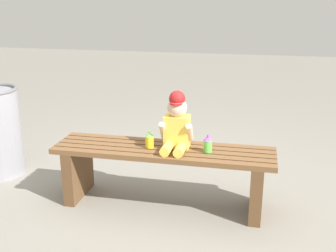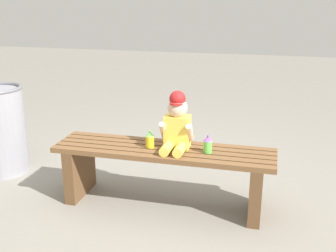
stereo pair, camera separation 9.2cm
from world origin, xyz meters
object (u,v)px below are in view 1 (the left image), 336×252
at_px(sippy_cup_left, 149,140).
at_px(sippy_cup_right, 208,144).
at_px(child_figure, 176,124).
at_px(park_bench, 163,167).

xyz_separation_m(sippy_cup_left, sippy_cup_right, (0.41, 0.00, 0.00)).
distance_m(child_figure, sippy_cup_left, 0.22).
height_order(sippy_cup_left, sippy_cup_right, same).
distance_m(child_figure, sippy_cup_right, 0.25).
distance_m(park_bench, sippy_cup_right, 0.37).
bearing_deg(child_figure, park_bench, -170.16).
height_order(park_bench, sippy_cup_left, sippy_cup_left).
height_order(child_figure, sippy_cup_right, child_figure).
bearing_deg(park_bench, sippy_cup_right, -1.39).
xyz_separation_m(child_figure, sippy_cup_left, (-0.19, -0.02, -0.12)).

